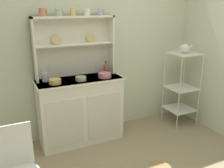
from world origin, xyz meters
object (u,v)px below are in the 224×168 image
object	(u,v)px
jam_bottle	(106,69)
bowl_mixing_large	(55,81)
utensil_jar	(45,77)
porcelain_teapot	(185,48)
hutch_cabinet	(80,109)
bakers_rack	(182,83)
cup_terracotta_0	(42,12)
wire_chair	(16,165)
hutch_shelf_unit	(74,42)

from	to	relation	value
jam_bottle	bowl_mixing_large	bearing A→B (deg)	-167.78
utensil_jar	porcelain_teapot	size ratio (longest dim) A/B	1.05
hutch_cabinet	porcelain_teapot	xyz separation A→B (m)	(1.55, -0.16, 0.73)
bakers_rack	cup_terracotta_0	distance (m)	2.21
wire_chair	jam_bottle	xyz separation A→B (m)	(1.30, 1.10, 0.43)
hutch_cabinet	utensil_jar	xyz separation A→B (m)	(-0.41, 0.08, 0.48)
hutch_cabinet	porcelain_teapot	size ratio (longest dim) A/B	4.96
cup_terracotta_0	bowl_mixing_large	size ratio (longest dim) A/B	0.64
bakers_rack	porcelain_teapot	size ratio (longest dim) A/B	4.96
hutch_shelf_unit	jam_bottle	size ratio (longest dim) A/B	5.94
bakers_rack	wire_chair	bearing A→B (deg)	-160.56
bakers_rack	porcelain_teapot	bearing A→B (deg)	-180.00
hutch_shelf_unit	porcelain_teapot	bearing A→B (deg)	-11.72
utensil_jar	porcelain_teapot	distance (m)	1.99
hutch_cabinet	bakers_rack	size ratio (longest dim) A/B	1.00
bowl_mixing_large	jam_bottle	world-z (taller)	jam_bottle
bakers_rack	utensil_jar	size ratio (longest dim) A/B	4.73
hutch_cabinet	wire_chair	xyz separation A→B (m)	(-0.88, -1.02, 0.07)
bakers_rack	jam_bottle	size ratio (longest dim) A/B	6.36
bakers_rack	bowl_mixing_large	world-z (taller)	bakers_rack
cup_terracotta_0	jam_bottle	size ratio (longest dim) A/B	0.53
hutch_shelf_unit	porcelain_teapot	xyz separation A→B (m)	(1.55, -0.32, -0.14)
hutch_shelf_unit	utensil_jar	size ratio (longest dim) A/B	4.42
jam_bottle	utensil_jar	bearing A→B (deg)	-179.46
utensil_jar	cup_terracotta_0	bearing A→B (deg)	47.41
porcelain_teapot	cup_terracotta_0	bearing A→B (deg)	171.75
bowl_mixing_large	jam_bottle	bearing A→B (deg)	12.22
hutch_shelf_unit	utensil_jar	world-z (taller)	hutch_shelf_unit
hutch_cabinet	jam_bottle	distance (m)	0.65
bakers_rack	cup_terracotta_0	size ratio (longest dim) A/B	11.89
bakers_rack	cup_terracotta_0	world-z (taller)	cup_terracotta_0
hutch_cabinet	wire_chair	size ratio (longest dim) A/B	1.31
hutch_cabinet	utensil_jar	world-z (taller)	utensil_jar
hutch_cabinet	hutch_shelf_unit	bearing A→B (deg)	90.00
wire_chair	porcelain_teapot	xyz separation A→B (m)	(2.44, 0.86, 0.66)
utensil_jar	porcelain_teapot	world-z (taller)	porcelain_teapot
jam_bottle	porcelain_teapot	world-z (taller)	porcelain_teapot
bowl_mixing_large	jam_bottle	xyz separation A→B (m)	(0.74, 0.16, 0.04)
wire_chair	bowl_mixing_large	bearing A→B (deg)	51.78
hutch_cabinet	utensil_jar	size ratio (longest dim) A/B	4.73
hutch_shelf_unit	bowl_mixing_large	distance (m)	0.58
hutch_shelf_unit	bowl_mixing_large	size ratio (longest dim) A/B	7.09
bowl_mixing_large	bakers_rack	bearing A→B (deg)	-2.54
hutch_cabinet	hutch_shelf_unit	size ratio (longest dim) A/B	1.07
jam_bottle	cup_terracotta_0	bearing A→B (deg)	177.37
hutch_shelf_unit	utensil_jar	distance (m)	0.57
wire_chair	porcelain_teapot	bearing A→B (deg)	11.87
hutch_cabinet	bakers_rack	xyz separation A→B (m)	(1.55, -0.16, 0.21)
hutch_cabinet	utensil_jar	bearing A→B (deg)	169.20
bowl_mixing_large	utensil_jar	world-z (taller)	utensil_jar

